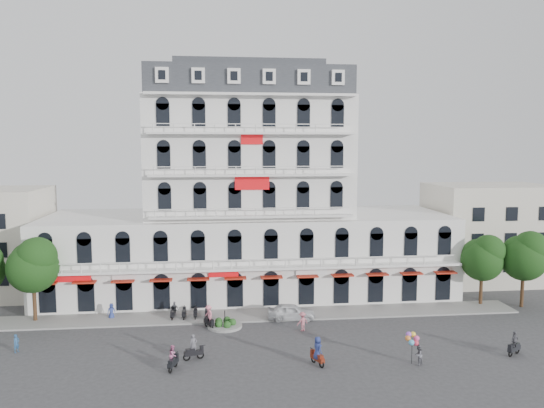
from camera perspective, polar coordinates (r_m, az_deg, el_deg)
The scene contains 20 objects.
ground at distance 45.17m, azimuth -0.98°, elevation -15.49°, with size 120.00×120.00×0.00m, color #38383A.
sidewalk at distance 53.58m, azimuth -1.87°, elevation -11.85°, with size 53.00×4.00×0.16m, color gray.
main_building at distance 60.28m, azimuth -2.55°, elevation -0.20°, with size 45.00×15.00×25.80m.
flank_building_east at distance 71.23m, azimuth 22.24°, elevation -2.88°, with size 14.00×10.00×12.00m, color beige.
traffic_island at distance 50.55m, azimuth -5.09°, elevation -12.79°, with size 3.20×3.20×1.60m.
parked_scooter_row at distance 53.34m, azimuth -8.83°, elevation -12.10°, with size 4.40×1.80×1.10m, color black, non-canonical shape.
tree_west_inner at distance 55.18m, azimuth -24.30°, elevation -5.86°, with size 4.76×4.76×8.25m.
tree_east_inner at distance 59.89m, azimuth 21.74°, elevation -5.28°, with size 4.40×4.37×7.57m.
tree_east_outer at distance 60.95m, azimuth 25.53°, elevation -4.93°, with size 4.65×4.65×8.05m.
parked_car at distance 52.31m, azimuth 2.06°, elevation -11.50°, with size 1.85×4.60×1.57m, color silver.
rider_west at distance 43.55m, azimuth -8.44°, elevation -15.13°, with size 1.67×0.75×2.06m.
rider_southwest at distance 41.99m, azimuth -10.61°, elevation -15.93°, with size 0.77×1.66×1.94m.
rider_east at distance 42.21m, azimuth 4.92°, elevation -15.45°, with size 0.92×1.61×2.26m.
rider_northeast at distance 48.06m, azimuth 24.63°, elevation -13.48°, with size 1.50×1.09×2.02m.
rider_center at distance 50.14m, azimuth -6.82°, elevation -11.87°, with size 1.09×1.57×2.21m.
pedestrian_left at distance 54.65m, azimuth -16.89°, elevation -10.99°, with size 0.77×0.50×1.57m, color navy.
pedestrian_mid at distance 53.86m, azimuth -10.43°, elevation -11.08°, with size 0.91×0.38×1.56m, color #5A5B62.
pedestrian_right at distance 49.34m, azimuth 3.29°, elevation -12.50°, with size 1.14×0.65×1.76m, color #BB6371.
pedestrian_far at distance 49.19m, azimuth -25.79°, elevation -13.34°, with size 0.55×0.36×1.51m, color #2B5381.
balloon_vendor at distance 43.56m, azimuth 15.22°, elevation -14.75°, with size 1.46×1.32×2.45m.
Camera 1 is at (-3.78, -41.78, 16.75)m, focal length 35.00 mm.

